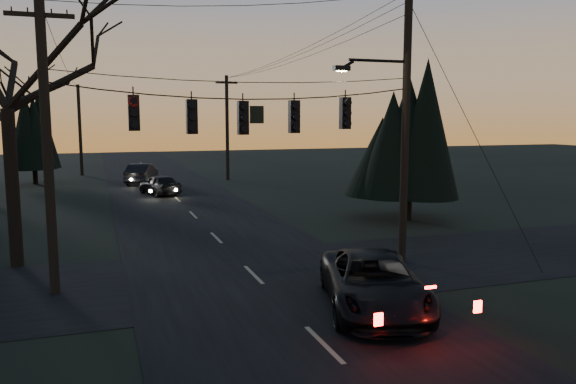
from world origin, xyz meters
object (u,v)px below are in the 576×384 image
object	(u,v)px
utility_pole_right	(402,261)
evergreen_right	(410,135)
suv_near	(374,283)
utility_pole_left	(55,294)
sedan_oncoming_a	(160,185)
sedan_oncoming_b	(142,174)
utility_pole_far_r	(228,180)
bare_tree_left	(3,42)
utility_pole_far_l	(82,175)

from	to	relation	value
utility_pole_right	evergreen_right	size ratio (longest dim) A/B	1.37
utility_pole_right	suv_near	world-z (taller)	utility_pole_right
utility_pole_left	sedan_oncoming_a	distance (m)	21.27
evergreen_right	sedan_oncoming_b	bearing A→B (deg)	119.21
utility_pole_far_r	evergreen_right	size ratio (longest dim) A/B	1.16
bare_tree_left	sedan_oncoming_b	bearing A→B (deg)	75.79
utility_pole_far_r	suv_near	distance (m)	32.44
suv_near	sedan_oncoming_a	distance (m)	25.05
sedan_oncoming_a	sedan_oncoming_b	xyz separation A→B (m)	(-0.62, 6.95, 0.09)
bare_tree_left	utility_pole_far_l	bearing A→B (deg)	87.42
utility_pole_left	evergreen_right	size ratio (longest dim) A/B	1.16
suv_near	utility_pole_left	bearing A→B (deg)	169.24
utility_pole_right	utility_pole_left	xyz separation A→B (m)	(-11.50, 0.00, 0.00)
utility_pole_right	utility_pole_left	distance (m)	11.50
sedan_oncoming_a	utility_pole_right	bearing A→B (deg)	89.48
bare_tree_left	suv_near	bearing A→B (deg)	-39.85
evergreen_right	sedan_oncoming_a	xyz separation A→B (m)	(-10.80, 13.49, -3.56)
suv_near	utility_pole_far_l	bearing A→B (deg)	118.29
evergreen_right	suv_near	size ratio (longest dim) A/B	1.38
suv_near	bare_tree_left	bearing A→B (deg)	156.99
bare_tree_left	sedan_oncoming_a	xyz separation A→B (m)	(6.65, 16.86, -6.88)
utility_pole_left	sedan_oncoming_b	bearing A→B (deg)	80.57
utility_pole_far_l	evergreen_right	distance (m)	33.28
utility_pole_far_l	utility_pole_left	bearing A→B (deg)	-90.00
utility_pole_right	utility_pole_far_l	size ratio (longest dim) A/B	1.25
bare_tree_left	sedan_oncoming_a	bearing A→B (deg)	68.47
utility_pole_right	utility_pole_far_r	size ratio (longest dim) A/B	1.18
bare_tree_left	utility_pole_right	bearing A→B (deg)	-16.16
utility_pole_left	sedan_oncoming_b	xyz separation A→B (m)	(4.58, 27.56, 0.78)
bare_tree_left	utility_pole_far_r	bearing A→B (deg)	61.89
utility_pole_left	sedan_oncoming_b	world-z (taller)	utility_pole_left
evergreen_right	sedan_oncoming_b	distance (m)	23.66
utility_pole_far_l	sedan_oncoming_a	size ratio (longest dim) A/B	2.00
bare_tree_left	sedan_oncoming_a	size ratio (longest dim) A/B	2.71
utility_pole_far_r	sedan_oncoming_a	xyz separation A→B (m)	(-6.30, -7.39, 0.68)
evergreen_right	sedan_oncoming_b	size ratio (longest dim) A/B	1.55
utility_pole_right	sedan_oncoming_b	bearing A→B (deg)	104.10
sedan_oncoming_b	utility_pole_far_l	bearing A→B (deg)	-44.18
utility_pole_right	sedan_oncoming_a	world-z (taller)	utility_pole_right
evergreen_right	bare_tree_left	bearing A→B (deg)	-169.05
evergreen_right	suv_near	xyz separation A→B (m)	(-7.85, -11.39, -3.50)
utility_pole_right	suv_near	distance (m)	5.47
utility_pole_far_r	utility_pole_far_l	size ratio (longest dim) A/B	1.06
sedan_oncoming_a	sedan_oncoming_b	distance (m)	6.97
utility_pole_far_r	sedan_oncoming_b	world-z (taller)	utility_pole_far_r
utility_pole_far_r	bare_tree_left	bearing A→B (deg)	-118.11
utility_pole_far_l	utility_pole_far_r	bearing A→B (deg)	-34.82
utility_pole_left	bare_tree_left	bearing A→B (deg)	111.15
utility_pole_far_r	sedan_oncoming_b	distance (m)	6.98
utility_pole_right	suv_near	bearing A→B (deg)	-128.19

